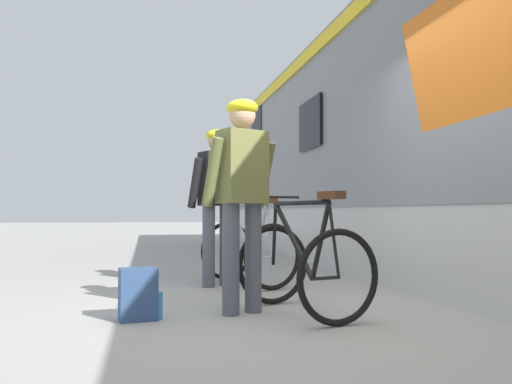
% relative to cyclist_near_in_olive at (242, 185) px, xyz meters
% --- Properties ---
extents(ground_plane, '(80.00, 80.00, 0.00)m').
position_rel_cyclist_near_in_olive_xyz_m(ground_plane, '(0.40, -0.15, -1.05)').
color(ground_plane, '#A09E99').
extents(cyclist_near_in_olive, '(0.66, 0.48, 1.76)m').
position_rel_cyclist_near_in_olive_xyz_m(cyclist_near_in_olive, '(0.00, 0.00, 0.00)').
color(cyclist_near_in_olive, '#4C515B').
rests_on(cyclist_near_in_olive, ground).
extents(cyclist_far_in_dark, '(0.66, 0.47, 1.76)m').
position_rel_cyclist_near_in_olive_xyz_m(cyclist_far_in_dark, '(0.01, 1.61, 0.00)').
color(cyclist_far_in_dark, '#4C515B').
rests_on(cyclist_far_in_dark, ground).
extents(bicycle_near_black, '(0.95, 1.21, 0.99)m').
position_rel_cyclist_near_in_olive_xyz_m(bicycle_near_black, '(0.48, -0.13, -0.65)').
color(bicycle_near_black, black).
rests_on(bicycle_near_black, ground).
extents(bicycle_far_silver, '(1.03, 1.25, 0.99)m').
position_rel_cyclist_near_in_olive_xyz_m(bicycle_far_silver, '(0.38, 1.67, -0.65)').
color(bicycle_far_silver, black).
rests_on(bicycle_far_silver, ground).
extents(backpack_on_platform, '(0.31, 0.22, 0.40)m').
position_rel_cyclist_near_in_olive_xyz_m(backpack_on_platform, '(-0.83, -0.11, -0.85)').
color(backpack_on_platform, navy).
rests_on(backpack_on_platform, ground).
extents(water_bottle_near_the_bikes, '(0.07, 0.07, 0.18)m').
position_rel_cyclist_near_in_olive_xyz_m(water_bottle_near_the_bikes, '(0.43, 1.70, -0.96)').
color(water_bottle_near_the_bikes, silver).
rests_on(water_bottle_near_the_bikes, ground).
extents(water_bottle_by_the_backpack, '(0.08, 0.08, 0.22)m').
position_rel_cyclist_near_in_olive_xyz_m(water_bottle_by_the_backpack, '(-0.68, -0.10, -0.95)').
color(water_bottle_by_the_backpack, '#338CCC').
rests_on(water_bottle_by_the_backpack, ground).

